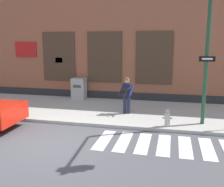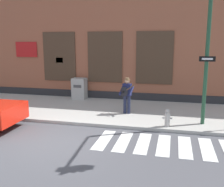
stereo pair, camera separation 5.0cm
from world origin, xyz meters
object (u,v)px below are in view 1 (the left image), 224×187
Objects in this scene: utility_box at (79,89)px; fire_hydrant at (167,118)px; busker at (126,93)px; traffic_light at (215,23)px.

fire_hydrant is at bearing -38.21° from utility_box.
busker is 2.47m from fire_hydrant.
utility_box is (-6.54, 4.37, -3.26)m from traffic_light.
traffic_light reaches higher than utility_box.
traffic_light reaches higher than fire_hydrant.
utility_box is 1.71× the size of fire_hydrant.
busker is 0.29× the size of traffic_light.
busker is 4.79m from traffic_light.
busker is 2.36× the size of fire_hydrant.
fire_hydrant is (-1.44, 0.35, -3.51)m from traffic_light.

